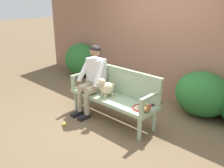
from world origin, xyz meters
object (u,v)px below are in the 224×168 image
at_px(tennis_ball, 64,124).
at_px(person_seated, 93,77).
at_px(dog_on_bench, 106,87).
at_px(tennis_racket, 143,108).
at_px(garden_bench, 112,100).
at_px(baseball_glove, 144,108).

bearing_deg(tennis_ball, person_seated, 93.03).
relative_size(dog_on_bench, tennis_racket, 0.65).
bearing_deg(garden_bench, tennis_racket, 0.76).
relative_size(person_seated, tennis_racket, 2.27).
distance_m(person_seated, tennis_racket, 1.19).
relative_size(garden_bench, person_seated, 1.32).
relative_size(garden_bench, dog_on_bench, 4.64).
xyz_separation_m(garden_bench, tennis_ball, (-0.44, -0.77, -0.35)).
height_order(dog_on_bench, tennis_ball, dog_on_bench).
relative_size(tennis_racket, baseball_glove, 2.63).
height_order(baseball_glove, tennis_ball, baseball_glove).
xyz_separation_m(dog_on_bench, baseball_glove, (0.83, 0.01, -0.14)).
xyz_separation_m(garden_bench, person_seated, (-0.48, -0.02, 0.33)).
distance_m(dog_on_bench, baseball_glove, 0.85).
bearing_deg(dog_on_bench, tennis_ball, -116.69).
relative_size(garden_bench, tennis_racket, 3.00).
xyz_separation_m(person_seated, tennis_ball, (0.04, -0.75, -0.68)).
xyz_separation_m(baseball_glove, tennis_ball, (-1.19, -0.71, -0.46)).
bearing_deg(dog_on_bench, person_seated, 172.15).
bearing_deg(tennis_racket, person_seated, -178.78).
relative_size(garden_bench, tennis_ball, 26.31).
bearing_deg(tennis_ball, dog_on_bench, 63.31).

